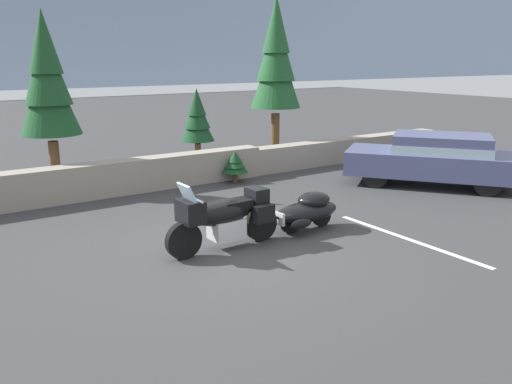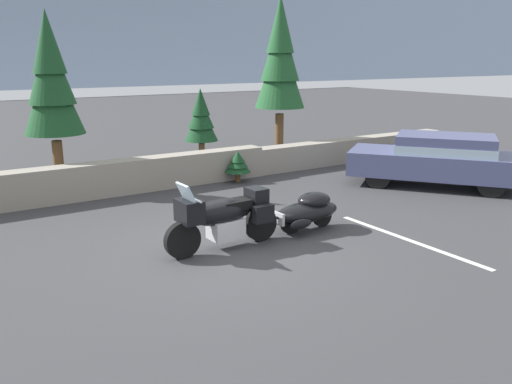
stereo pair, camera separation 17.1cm
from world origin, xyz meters
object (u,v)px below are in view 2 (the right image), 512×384
touring_motorcycle (223,216)px  pine_tree_far_right (201,118)px  pine_tree_tall (280,58)px  pine_tree_secondary (51,80)px  sedan_at_right_edge (438,158)px  car_shaped_trailer (307,210)px

touring_motorcycle → pine_tree_far_right: size_ratio=0.93×
pine_tree_tall → pine_tree_secondary: 7.49m
sedan_at_right_edge → pine_tree_secondary: size_ratio=1.02×
pine_tree_secondary → sedan_at_right_edge: bearing=-30.5°
pine_tree_tall → pine_tree_secondary: (-7.45, -0.50, -0.51)m
sedan_at_right_edge → pine_tree_secondary: (-8.70, 5.13, 2.10)m
touring_motorcycle → pine_tree_secondary: bearing=102.8°
pine_tree_tall → pine_tree_secondary: pine_tree_tall is taller
car_shaped_trailer → sedan_at_right_edge: sedan_at_right_edge is taller
touring_motorcycle → car_shaped_trailer: (1.98, 0.03, -0.21)m
touring_motorcycle → pine_tree_tall: size_ratio=0.43×
car_shaped_trailer → pine_tree_secondary: bearing=118.7°
pine_tree_far_right → pine_tree_secondary: bearing=-168.6°
touring_motorcycle → sedan_at_right_edge: 7.37m
touring_motorcycle → sedan_at_right_edge: size_ratio=0.49×
pine_tree_tall → car_shaped_trailer: bearing=-121.4°
sedan_at_right_edge → pine_tree_far_right: 7.32m
pine_tree_secondary → pine_tree_far_right: (4.68, 0.94, -1.32)m
touring_motorcycle → pine_tree_tall: (6.04, 6.70, 2.76)m
touring_motorcycle → sedan_at_right_edge: (7.29, 1.07, 0.15)m
pine_tree_far_right → pine_tree_tall: bearing=-9.1°
touring_motorcycle → pine_tree_secondary: 6.75m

